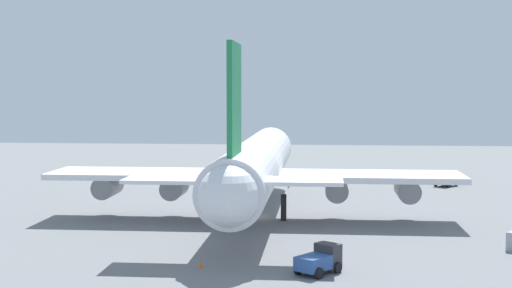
# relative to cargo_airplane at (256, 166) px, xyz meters

# --- Properties ---
(ground_plane) EXTENTS (238.64, 238.64, 0.00)m
(ground_plane) POSITION_rel_cargo_airplane_xyz_m (0.07, 0.00, -6.46)
(ground_plane) COLOR slate
(cargo_airplane) EXTENTS (59.66, 50.26, 20.47)m
(cargo_airplane) POSITION_rel_cargo_airplane_xyz_m (0.00, 0.00, 0.00)
(cargo_airplane) COLOR silver
(cargo_airplane) RESTS_ON ground_plane
(maintenance_van) EXTENTS (4.70, 4.28, 2.45)m
(maintenance_van) POSITION_rel_cargo_airplane_xyz_m (-27.71, -8.12, -5.27)
(maintenance_van) COLOR #333338
(maintenance_van) RESTS_ON ground_plane
(catering_truck) EXTENTS (4.30, 4.19, 2.06)m
(catering_truck) POSITION_rel_cargo_airplane_xyz_m (31.34, -28.69, -5.41)
(catering_truck) COLOR #333338
(catering_truck) RESTS_ON ground_plane
(safety_cone_nose) EXTENTS (0.41, 0.41, 0.58)m
(safety_cone_nose) POSITION_rel_cargo_airplane_xyz_m (26.91, -2.87, -6.17)
(safety_cone_nose) COLOR orange
(safety_cone_nose) RESTS_ON ground_plane
(safety_cone_tail) EXTENTS (0.43, 0.43, 0.62)m
(safety_cone_tail) POSITION_rel_cargo_airplane_xyz_m (-26.78, 2.54, -6.16)
(safety_cone_tail) COLOR orange
(safety_cone_tail) RESTS_ON ground_plane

